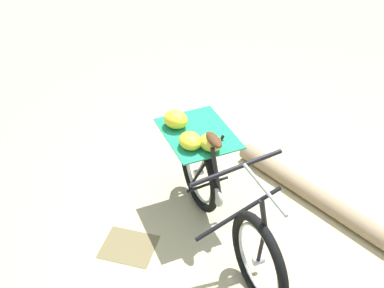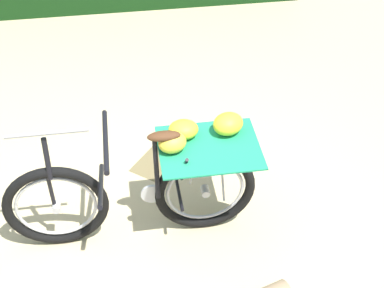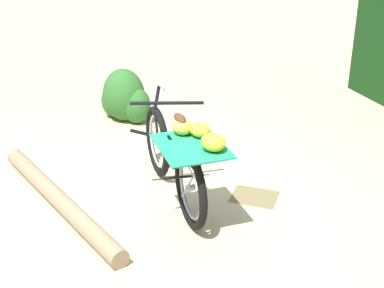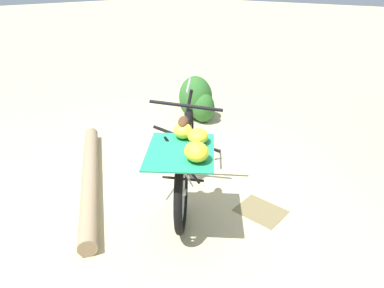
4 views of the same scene
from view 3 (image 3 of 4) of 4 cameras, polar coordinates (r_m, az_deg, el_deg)
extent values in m
plane|color=#C6B284|center=(5.16, -2.85, -6.37)|extent=(60.00, 60.00, 0.00)
torus|color=black|center=(5.58, -3.67, 0.29)|extent=(0.51, 0.62, 0.73)
torus|color=#B7B7BC|center=(5.58, -3.67, 0.29)|extent=(0.37, 0.46, 0.57)
cylinder|color=#B7B7BC|center=(5.58, -3.67, 0.29)|extent=(0.10, 0.10, 0.06)
torus|color=black|center=(4.68, -0.18, -4.67)|extent=(0.51, 0.62, 0.73)
torus|color=#B7B7BC|center=(4.68, -0.18, -4.67)|extent=(0.37, 0.46, 0.57)
cylinder|color=#B7B7BC|center=(4.68, -0.18, -4.67)|extent=(0.10, 0.10, 0.06)
cylinder|color=black|center=(5.23, -2.75, 0.57)|extent=(0.57, 0.46, 0.30)
cylinder|color=black|center=(5.02, -2.61, 4.34)|extent=(0.58, 0.47, 0.11)
cylinder|color=black|center=(4.85, -1.48, -0.01)|extent=(0.11, 0.10, 0.49)
cylinder|color=black|center=(4.83, -0.91, -3.48)|extent=(0.31, 0.26, 0.05)
cylinder|color=black|center=(4.70, -0.77, -1.41)|extent=(0.27, 0.22, 0.47)
cylinder|color=black|center=(5.53, -3.74, 1.75)|extent=(0.05, 0.05, 0.30)
cylinder|color=black|center=(5.41, -3.77, 4.59)|extent=(0.10, 0.09, 0.30)
cylinder|color=gray|center=(5.31, -3.74, 6.59)|extent=(0.34, 0.42, 0.02)
ellipsoid|color=#4C2D19|center=(4.69, -1.30, 2.74)|extent=(0.21, 0.23, 0.06)
cylinder|color=#B7B7BC|center=(4.99, -1.59, -2.36)|extent=(0.12, 0.14, 0.16)
cylinder|color=#B7B7BC|center=(4.67, -0.56, -2.10)|extent=(0.17, 0.14, 0.39)
cylinder|color=#B7B7BC|center=(4.50, 0.29, -3.23)|extent=(0.20, 0.16, 0.39)
cube|color=brown|center=(4.49, -0.10, -0.41)|extent=(0.72, 0.74, 0.02)
cube|color=#1E8C60|center=(4.48, -0.10, -0.20)|extent=(0.85, 0.87, 0.01)
ellipsoid|color=yellow|center=(4.66, -1.07, 1.80)|extent=(0.25, 0.24, 0.13)
ellipsoid|color=yellow|center=(4.63, 0.85, 1.52)|extent=(0.26, 0.27, 0.12)
ellipsoid|color=yellow|center=(4.36, 2.23, 0.18)|extent=(0.28, 0.26, 0.15)
cylinder|color=#937A5B|center=(5.22, -13.85, -5.69)|extent=(2.01, 1.44, 0.17)
ellipsoid|color=#2D6628|center=(7.04, -7.20, 5.15)|extent=(0.55, 0.49, 0.69)
ellipsoid|color=#2D6628|center=(6.96, -5.91, 4.09)|extent=(0.38, 0.34, 0.48)
ellipsoid|color=#2D6628|center=(7.19, -8.20, 4.51)|extent=(0.34, 0.31, 0.45)
cylinder|color=#4C3823|center=(7.13, -7.09, 3.07)|extent=(0.05, 0.05, 0.14)
cube|color=olive|center=(5.32, 6.59, -5.52)|extent=(0.44, 0.36, 0.01)
camera|label=1|loc=(7.17, 2.41, 27.20)|focal=43.14mm
camera|label=2|loc=(4.68, -42.93, 26.24)|focal=53.20mm
camera|label=4|loc=(2.21, 26.80, 5.55)|focal=31.53mm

